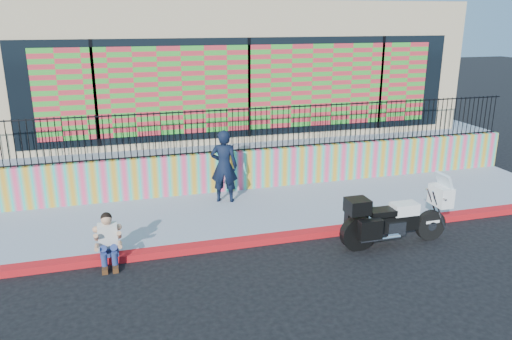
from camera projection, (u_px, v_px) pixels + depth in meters
name	position (u px, v px, depth m)	size (l,w,h in m)	color
ground	(298.00, 238.00, 11.25)	(90.00, 90.00, 0.00)	black
red_curb	(298.00, 235.00, 11.23)	(16.00, 0.30, 0.15)	#AF150C
sidewalk	(275.00, 209.00, 12.74)	(16.00, 3.00, 0.15)	gray
mural_wall	(257.00, 169.00, 14.03)	(16.00, 0.20, 1.10)	#FF4374
metal_fence	(258.00, 129.00, 13.70)	(15.80, 0.04, 1.20)	black
elevated_platform	(220.00, 133.00, 18.74)	(16.00, 10.00, 1.25)	gray
storefront_building	(219.00, 62.00, 17.77)	(14.00, 8.06, 4.00)	#C6B484
police_motorcycle	(394.00, 217.00, 10.77)	(2.47, 0.82, 1.54)	black
police_officer	(224.00, 166.00, 12.86)	(0.70, 0.46, 1.91)	black
seated_man	(109.00, 245.00, 9.89)	(0.54, 0.71, 1.06)	navy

